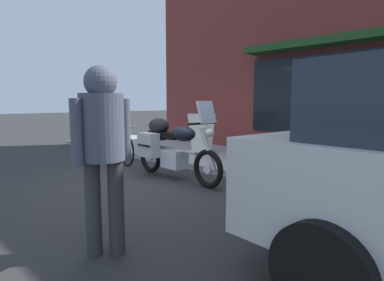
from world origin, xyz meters
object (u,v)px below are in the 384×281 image
at_px(touring_motorcycle, 170,146).
at_px(pedestrian_walking, 102,138).
at_px(sandwich_board_sign, 201,134).
at_px(parked_bicycle, 116,146).

relative_size(touring_motorcycle, pedestrian_walking, 1.32).
bearing_deg(sandwich_board_sign, touring_motorcycle, -62.60).
distance_m(touring_motorcycle, pedestrian_walking, 2.93).
relative_size(pedestrian_walking, sandwich_board_sign, 1.72).
bearing_deg(touring_motorcycle, sandwich_board_sign, 117.40).
distance_m(parked_bicycle, pedestrian_walking, 4.56).
bearing_deg(sandwich_board_sign, parked_bicycle, -120.37).
xyz_separation_m(pedestrian_walking, sandwich_board_sign, (-2.72, 4.26, -0.45)).
bearing_deg(parked_bicycle, touring_motorcycle, -4.98).
bearing_deg(touring_motorcycle, parked_bicycle, 175.02).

